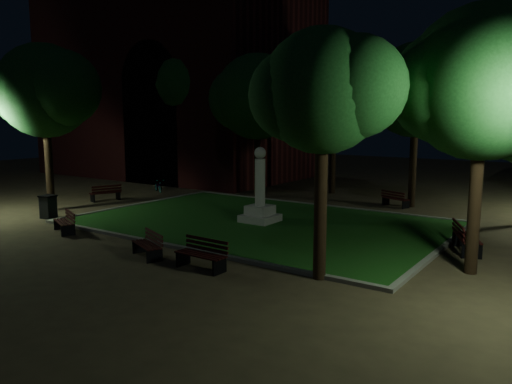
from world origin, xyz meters
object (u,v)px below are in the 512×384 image
Objects in this scene: bench_near_right at (202,255)px; bench_right_side at (465,238)px; monument at (260,201)px; bench_left_side at (106,193)px; bench_far_side at (395,199)px; bicycle at (159,186)px; bench_near_left at (149,245)px; trash_bin at (48,207)px; bench_west_near at (66,222)px.

bench_near_right is 0.87× the size of bench_right_side.
bench_right_side is (6.05, 6.49, 0.04)m from bench_near_right.
monument reaches higher than bench_left_side.
bench_right_side is at bearing 146.16° from bench_far_side.
bench_near_right reaches higher than bicycle.
bench_far_side is at bearing 86.50° from bench_near_right.
bench_near_left is 8.65m from trash_bin.
bench_far_side is at bearing 78.42° from bench_west_near.
bench_left_side reaches higher than bench_west_near.
bench_right_side is at bearing 45.91° from bench_west_near.
trash_bin is at bearing 81.73° from bench_right_side.
bench_left_side is 4.74m from trash_bin.
monument is 3.07× the size of trash_bin.
bench_near_right is at bearing 18.12° from bench_west_near.
bench_left_side is (-4.69, 5.71, 0.03)m from bench_west_near.
bench_west_near is 7.39m from bench_left_side.
bench_near_right is 8.87m from bench_right_side.
monument reaches higher than bench_right_side.
bench_near_left is 1.00× the size of bench_west_near.
trash_bin is at bearing 66.12° from bench_far_side.
bench_far_side is at bearing 98.73° from bench_near_left.
monument is 1.99× the size of bench_near_left.
bench_near_left is at bearing -178.25° from bench_near_right.
bench_near_right is 1.07× the size of bench_far_side.
bench_left_side reaches higher than bench_far_side.
bench_near_left is 0.94× the size of bench_left_side.
bench_near_left is 10.57m from bench_right_side.
monument reaches higher than bicycle.
bench_near_right is 1.62× the size of trash_bin.
bench_near_right is at bearing 23.31° from bench_near_left.
trash_bin is at bearing 38.41° from bench_left_side.
bench_west_near is 1.09× the size of bicycle.
bench_far_side is (1.18, 13.56, -0.05)m from bench_near_right.
trash_bin reaches higher than bench_left_side.
bench_right_side reaches higher than bench_near_left.
bench_west_near is at bearing 58.15° from bench_left_side.
bench_west_near is at bearing -163.49° from bench_near_left.
bench_left_side is at bearing 66.83° from bench_right_side.
bench_near_left is at bearing 16.10° from bench_west_near.
bench_left_side is 3.99m from bicycle.
bench_near_left reaches higher than bench_far_side.
bench_far_side is (3.46, 13.57, -0.01)m from bench_near_left.
bench_right_side is 18.82m from bicycle.
bench_left_side is at bearing 170.80° from bench_near_left.
bench_left_side is at bearing 151.98° from bench_west_near.
monument is 10.90m from bicycle.
monument is 1.86× the size of bench_left_side.
bench_left_side is (-10.09, -0.06, -0.54)m from monument.
bench_near_left is 1.09× the size of bicycle.
bench_left_side is at bearing 49.83° from bench_far_side.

